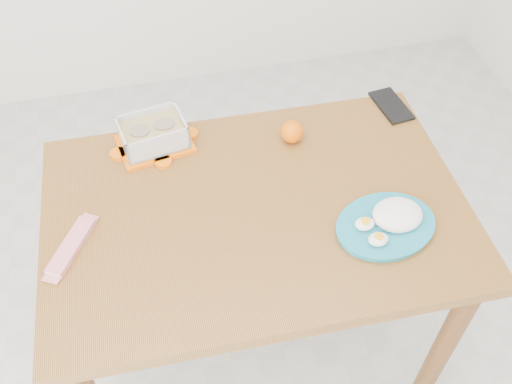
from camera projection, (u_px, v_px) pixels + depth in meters
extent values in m
cube|color=#925D29|center=(256.00, 212.00, 1.52)|extent=(1.13, 0.77, 0.04)
cylinder|color=brown|center=(444.00, 346.00, 1.67)|extent=(0.06, 0.06, 0.71)
cylinder|color=brown|center=(94.00, 236.00, 1.94)|extent=(0.06, 0.06, 0.71)
cylinder|color=brown|center=(372.00, 191.00, 2.08)|extent=(0.06, 0.06, 0.71)
cube|color=#FF6B07|center=(155.00, 144.00, 1.66)|extent=(0.23, 0.19, 0.01)
cube|color=#BABFC1|center=(153.00, 133.00, 1.63)|extent=(0.20, 0.16, 0.08)
cube|color=tan|center=(153.00, 134.00, 1.63)|extent=(0.19, 0.15, 0.05)
cylinder|color=#8B755B|center=(140.00, 133.00, 1.61)|extent=(0.07, 0.07, 0.02)
cylinder|color=#8B755B|center=(164.00, 126.00, 1.63)|extent=(0.07, 0.07, 0.02)
sphere|color=#E84204|center=(292.00, 132.00, 1.65)|extent=(0.07, 0.07, 0.07)
cylinder|color=teal|center=(385.00, 226.00, 1.46)|extent=(0.31, 0.31, 0.02)
ellipsoid|color=white|center=(398.00, 212.00, 1.44)|extent=(0.15, 0.13, 0.05)
ellipsoid|color=white|center=(365.00, 224.00, 1.43)|extent=(0.06, 0.05, 0.03)
ellipsoid|color=white|center=(378.00, 239.00, 1.40)|extent=(0.06, 0.05, 0.03)
cube|color=red|center=(71.00, 246.00, 1.41)|extent=(0.13, 0.18, 0.02)
cube|color=black|center=(391.00, 106.00, 1.78)|extent=(0.10, 0.17, 0.01)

